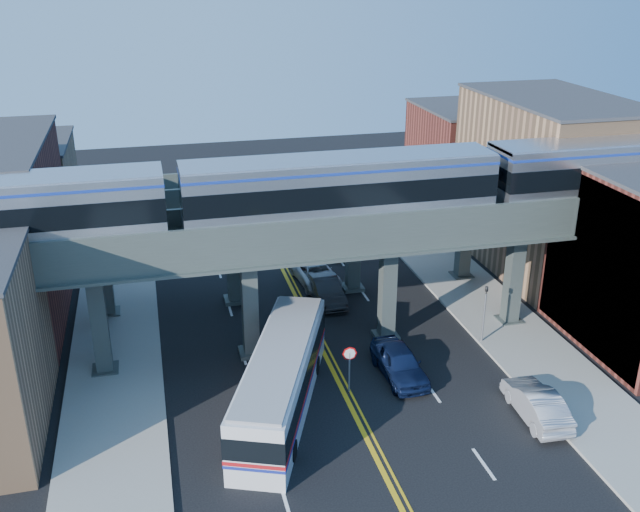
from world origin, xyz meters
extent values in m
plane|color=black|center=(0.00, 0.00, 0.00)|extent=(120.00, 120.00, 0.00)
cube|color=gray|center=(-11.50, 10.00, 0.08)|extent=(5.00, 70.00, 0.16)
cube|color=gray|center=(11.50, 10.00, 0.08)|extent=(5.00, 70.00, 0.16)
cube|color=#9F7652|center=(-18.50, 29.00, 4.00)|extent=(8.00, 10.00, 8.00)
cube|color=#9F7652|center=(18.50, 16.00, 6.00)|extent=(8.00, 14.00, 12.00)
cube|color=maroon|center=(18.50, 29.00, 4.50)|extent=(8.00, 10.00, 9.00)
cube|color=teal|center=(14.55, 4.00, 4.75)|extent=(0.10, 9.50, 9.50)
cube|color=#3C4644|center=(-12.00, 8.00, 3.00)|extent=(0.85, 0.85, 6.00)
cube|color=#3C4644|center=(-4.00, 8.00, 3.00)|extent=(0.85, 0.85, 6.00)
cube|color=#3C4644|center=(4.00, 8.00, 3.00)|extent=(0.85, 0.85, 6.00)
cube|color=#3C4644|center=(12.00, 8.00, 3.00)|extent=(0.85, 0.85, 6.00)
cube|color=#404943|center=(0.00, 8.00, 6.70)|extent=(52.00, 3.60, 1.40)
cube|color=#3C4644|center=(-12.00, 15.00, 3.00)|extent=(0.85, 0.85, 6.00)
cube|color=#3C4644|center=(-4.00, 15.00, 3.00)|extent=(0.85, 0.85, 6.00)
cube|color=#3C4644|center=(4.00, 15.00, 3.00)|extent=(0.85, 0.85, 6.00)
cube|color=#3C4644|center=(12.00, 15.00, 3.00)|extent=(0.85, 0.85, 6.00)
cube|color=#404943|center=(0.00, 15.00, 6.70)|extent=(52.00, 3.60, 1.40)
cube|color=black|center=(-11.10, 8.00, 7.54)|extent=(2.42, 2.42, 0.28)
cube|color=black|center=(-4.27, 8.00, 7.54)|extent=(2.42, 2.42, 0.28)
cube|color=black|center=(6.44, 8.00, 7.54)|extent=(2.42, 2.42, 0.28)
cube|color=#B4B6BF|center=(1.08, 8.00, 9.44)|extent=(16.74, 3.19, 3.52)
cube|color=black|center=(1.08, 8.00, 9.59)|extent=(16.76, 3.25, 1.21)
cube|color=black|center=(13.27, 8.00, 7.54)|extent=(2.42, 2.42, 0.28)
cube|color=#B4B6BF|center=(18.63, 8.00, 9.44)|extent=(16.74, 3.19, 3.52)
cube|color=black|center=(18.63, 8.00, 9.59)|extent=(16.76, 3.25, 1.21)
cylinder|color=slate|center=(0.30, 3.00, 1.15)|extent=(0.09, 0.09, 2.30)
cylinder|color=red|center=(0.30, 3.00, 2.25)|extent=(0.76, 0.04, 0.76)
cylinder|color=slate|center=(9.20, 6.00, 1.60)|extent=(0.12, 0.12, 3.20)
imported|color=black|center=(9.20, 6.00, 3.65)|extent=(0.15, 0.18, 0.90)
cube|color=silver|center=(-3.36, 2.39, 1.57)|extent=(6.98, 12.29, 3.15)
cube|color=black|center=(-3.36, 2.39, 1.98)|extent=(7.05, 12.35, 1.07)
cube|color=#B21419|center=(-3.36, 2.39, 1.27)|extent=(7.04, 12.35, 0.18)
cylinder|color=black|center=(-4.81, -1.23, 0.51)|extent=(2.92, 1.96, 1.02)
cylinder|color=black|center=(-2.09, 5.56, 0.51)|extent=(2.92, 1.96, 1.02)
imported|color=#0F1939|center=(3.31, 3.77, 0.84)|extent=(2.15, 4.98, 1.67)
imported|color=#2D2C2F|center=(1.81, 13.64, 0.78)|extent=(1.74, 4.79, 1.57)
imported|color=silver|center=(1.80, 16.42, 0.73)|extent=(2.88, 5.47, 1.47)
imported|color=silver|center=(5.00, 22.35, 0.86)|extent=(3.15, 6.21, 1.73)
imported|color=#9C9CA1|center=(8.50, -1.33, 0.79)|extent=(1.92, 4.86, 1.57)
camera|label=1|loc=(-8.71, -27.13, 20.59)|focal=40.00mm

